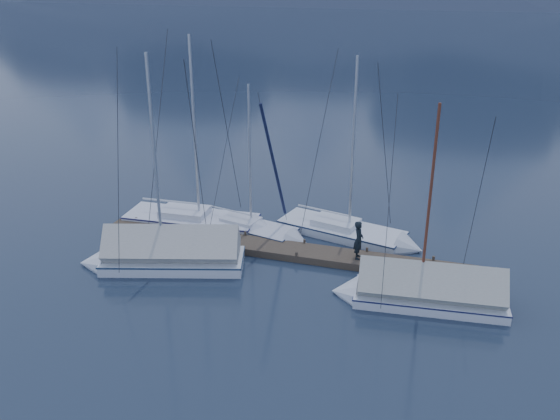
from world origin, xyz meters
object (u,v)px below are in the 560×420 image
at_px(sailboat_open_left, 210,223).
at_px(sailboat_open_mid, 259,231).
at_px(sailboat_covered_near, 416,292).
at_px(person, 359,240).
at_px(sailboat_covered_far, 160,256).
at_px(sailboat_open_right, 358,235).

relative_size(sailboat_open_left, sailboat_open_mid, 1.28).
distance_m(sailboat_open_mid, sailboat_covered_near, 9.28).
bearing_deg(sailboat_covered_near, sailboat_open_left, 157.68).
bearing_deg(sailboat_open_mid, person, -18.78).
bearing_deg(sailboat_open_mid, sailboat_covered_far, -124.15).
relative_size(sailboat_open_mid, sailboat_covered_near, 0.92).
height_order(sailboat_covered_near, person, sailboat_covered_near).
relative_size(sailboat_open_left, sailboat_covered_near, 1.18).
bearing_deg(person, sailboat_open_left, 70.22).
distance_m(sailboat_open_left, sailboat_covered_near, 11.82).
relative_size(sailboat_covered_near, person, 5.05).
xyz_separation_m(sailboat_covered_near, sailboat_covered_far, (-11.31, -0.24, 0.06)).
height_order(sailboat_open_right, person, sailboat_open_right).
distance_m(sailboat_open_right, person, 2.98).
xyz_separation_m(sailboat_covered_near, person, (-2.83, 2.52, 0.78)).
bearing_deg(sailboat_open_mid, sailboat_open_left, 176.99).
bearing_deg(sailboat_covered_far, sailboat_covered_near, 1.22).
bearing_deg(sailboat_open_mid, sailboat_covered_near, -27.93).
xyz_separation_m(sailboat_open_right, sailboat_covered_near, (3.27, -5.27, 0.28)).
xyz_separation_m(sailboat_open_mid, sailboat_covered_near, (8.20, -4.35, 0.30)).
bearing_deg(sailboat_open_mid, sailboat_open_right, 10.66).
bearing_deg(sailboat_open_left, person, -13.66).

